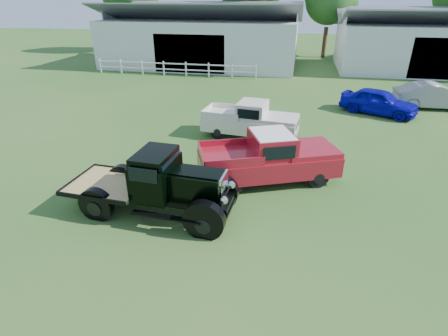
% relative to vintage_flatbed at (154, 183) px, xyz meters
% --- Properties ---
extents(ground, '(120.00, 120.00, 0.00)m').
position_rel_vintage_flatbed_xyz_m(ground, '(1.72, 0.26, -1.05)').
color(ground, '#25591D').
extents(shed_left, '(18.80, 10.20, 5.60)m').
position_rel_vintage_flatbed_xyz_m(shed_left, '(-5.28, 26.26, 1.75)').
color(shed_left, silver).
rests_on(shed_left, ground).
extents(shed_right, '(16.80, 9.20, 5.20)m').
position_rel_vintage_flatbed_xyz_m(shed_right, '(15.72, 27.26, 1.55)').
color(shed_right, silver).
rests_on(shed_right, ground).
extents(fence_rail, '(14.20, 0.16, 1.20)m').
position_rel_vintage_flatbed_xyz_m(fence_rail, '(-6.28, 20.26, -0.45)').
color(fence_rail, white).
rests_on(fence_rail, ground).
extents(tree_a, '(6.30, 6.30, 10.50)m').
position_rel_vintage_flatbed_xyz_m(tree_a, '(-16.28, 33.26, 4.20)').
color(tree_a, '#234D11').
rests_on(tree_a, ground).
extents(tree_b, '(6.90, 6.90, 11.50)m').
position_rel_vintage_flatbed_xyz_m(tree_b, '(-2.28, 34.26, 4.70)').
color(tree_b, '#234D11').
rests_on(tree_b, ground).
extents(tree_c, '(5.40, 5.40, 9.00)m').
position_rel_vintage_flatbed_xyz_m(tree_c, '(6.72, 33.26, 3.45)').
color(tree_c, '#234D11').
rests_on(tree_c, ground).
extents(vintage_flatbed, '(5.43, 2.41, 2.11)m').
position_rel_vintage_flatbed_xyz_m(vintage_flatbed, '(0.00, 0.00, 0.00)').
color(vintage_flatbed, black).
rests_on(vintage_flatbed, ground).
extents(red_pickup, '(5.60, 3.86, 1.91)m').
position_rel_vintage_flatbed_xyz_m(red_pickup, '(3.29, 2.86, -0.10)').
color(red_pickup, maroon).
rests_on(red_pickup, ground).
extents(white_pickup, '(4.89, 2.36, 1.73)m').
position_rel_vintage_flatbed_xyz_m(white_pickup, '(2.03, 7.20, -0.19)').
color(white_pickup, beige).
rests_on(white_pickup, ground).
extents(misc_car_blue, '(4.60, 3.41, 1.46)m').
position_rel_vintage_flatbed_xyz_m(misc_car_blue, '(8.86, 12.43, -0.33)').
color(misc_car_blue, '#0907A9').
rests_on(misc_car_blue, ground).
extents(misc_car_grey, '(4.69, 1.85, 1.52)m').
position_rel_vintage_flatbed_xyz_m(misc_car_grey, '(12.39, 14.33, -0.29)').
color(misc_car_grey, gray).
rests_on(misc_car_grey, ground).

